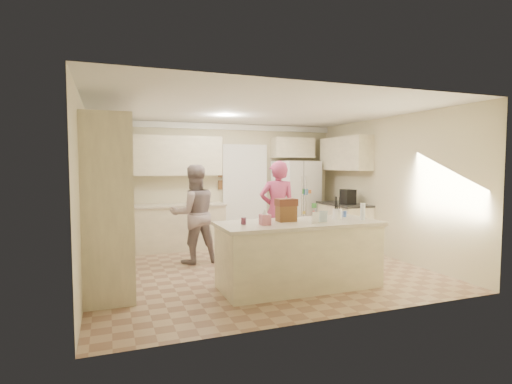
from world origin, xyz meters
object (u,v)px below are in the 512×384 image
object	(u,v)px
tissue_box	(265,220)
teen_boy	(194,214)
coffee_maker	(348,197)
teen_girl	(278,211)
dollhouse_body	(286,214)
refrigerator	(296,201)
island_base	(299,256)
utensil_crock	(337,214)

from	to	relation	value
tissue_box	teen_boy	bearing A→B (deg)	105.15
coffee_maker	teen_boy	distance (m)	3.15
teen_girl	teen_boy	bearing A→B (deg)	0.75
teen_boy	dollhouse_body	bearing A→B (deg)	112.59
refrigerator	dollhouse_body	bearing A→B (deg)	-130.49
refrigerator	coffee_maker	bearing A→B (deg)	-75.59
dollhouse_body	teen_girl	size ratio (longest dim) A/B	0.15
island_base	tissue_box	world-z (taller)	tissue_box
coffee_maker	island_base	xyz separation A→B (m)	(-2.05, -1.90, -0.63)
utensil_crock	island_base	bearing A→B (deg)	-175.60
island_base	teen_girl	size ratio (longest dim) A/B	1.23
utensil_crock	tissue_box	world-z (taller)	utensil_crock
dollhouse_body	teen_girl	xyz separation A→B (m)	(0.51, 1.48, -0.14)
coffee_maker	tissue_box	xyz separation A→B (m)	(-2.60, -2.00, -0.07)
refrigerator	teen_boy	xyz separation A→B (m)	(-2.56, -1.17, -0.04)
teen_boy	refrigerator	bearing A→B (deg)	-160.38
refrigerator	utensil_crock	size ratio (longest dim) A/B	12.00
coffee_maker	teen_boy	bearing A→B (deg)	-180.00
tissue_box	teen_boy	world-z (taller)	teen_boy
tissue_box	teen_boy	xyz separation A→B (m)	(-0.54, 2.00, -0.13)
tissue_box	teen_girl	xyz separation A→B (m)	(0.91, 1.68, -0.10)
utensil_crock	dollhouse_body	distance (m)	0.80
refrigerator	teen_boy	distance (m)	2.82
island_base	teen_girl	distance (m)	1.68
teen_boy	teen_girl	size ratio (longest dim) A/B	0.96
coffee_maker	dollhouse_body	bearing A→B (deg)	-140.71
utensil_crock	dollhouse_body	xyz separation A→B (m)	(-0.80, 0.05, 0.04)
teen_boy	tissue_box	bearing A→B (deg)	100.12
coffee_maker	tissue_box	bearing A→B (deg)	-142.43
tissue_box	dollhouse_body	distance (m)	0.45
island_base	teen_boy	world-z (taller)	teen_boy
island_base	utensil_crock	size ratio (longest dim) A/B	14.67
teen_girl	island_base	bearing A→B (deg)	90.34
tissue_box	dollhouse_body	world-z (taller)	dollhouse_body
utensil_crock	coffee_maker	bearing A→B (deg)	52.88
island_base	utensil_crock	bearing A→B (deg)	4.40
tissue_box	island_base	bearing A→B (deg)	10.30
coffee_maker	island_base	world-z (taller)	coffee_maker
dollhouse_body	teen_boy	world-z (taller)	teen_boy
refrigerator	coffee_maker	world-z (taller)	refrigerator
coffee_maker	island_base	distance (m)	2.87
utensil_crock	teen_boy	distance (m)	2.54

